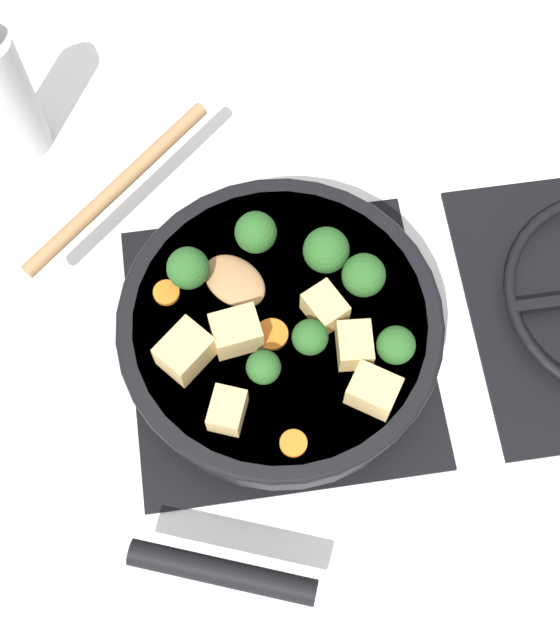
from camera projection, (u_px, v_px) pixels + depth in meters
name	position (u px, v px, depth m)	size (l,w,h in m)	color
ground_plane	(280.00, 347.00, 0.93)	(2.40, 2.40, 0.00)	white
front_burner_grate	(280.00, 343.00, 0.92)	(0.31, 0.31, 0.03)	black
skillet_pan	(279.00, 330.00, 0.88)	(0.43, 0.33, 0.05)	black
wooden_spoon	(165.00, 225.00, 0.90)	(0.25, 0.25, 0.02)	#A87A4C
tofu_cube_center_large	(373.00, 391.00, 0.82)	(0.04, 0.03, 0.03)	#DBB770
tofu_cube_near_handle	(325.00, 308.00, 0.85)	(0.04, 0.03, 0.03)	#DBB770
tofu_cube_east_chunk	(355.00, 345.00, 0.84)	(0.04, 0.03, 0.03)	#DBB770
tofu_cube_west_chunk	(227.00, 411.00, 0.82)	(0.04, 0.03, 0.03)	#DBB770
tofu_cube_back_piece	(185.00, 351.00, 0.83)	(0.05, 0.04, 0.04)	#DBB770
tofu_cube_front_piece	(236.00, 332.00, 0.84)	(0.04, 0.04, 0.04)	#DBB770
broccoli_floret_near_spoon	(396.00, 345.00, 0.83)	(0.04, 0.04, 0.04)	#709956
broccoli_floret_center_top	(310.00, 337.00, 0.83)	(0.03, 0.03, 0.04)	#709956
broccoli_floret_east_rim	(188.00, 268.00, 0.86)	(0.04, 0.04, 0.05)	#709956
broccoli_floret_west_rim	(264.00, 367.00, 0.82)	(0.03, 0.03, 0.04)	#709956
broccoli_floret_north_edge	(326.00, 250.00, 0.86)	(0.05, 0.05, 0.05)	#709956
broccoli_floret_south_cluster	(364.00, 275.00, 0.85)	(0.04, 0.04, 0.05)	#709956
broccoli_floret_mid_floret	(256.00, 233.00, 0.87)	(0.04, 0.04, 0.05)	#709956
carrot_slice_orange_thin	(272.00, 334.00, 0.86)	(0.03, 0.03, 0.01)	orange
carrot_slice_near_center	(293.00, 443.00, 0.82)	(0.03, 0.03, 0.01)	orange
carrot_slice_edge_slice	(166.00, 293.00, 0.87)	(0.03, 0.03, 0.01)	orange
pepper_mill	(8.00, 91.00, 0.94)	(0.05, 0.05, 0.20)	#B2B2B7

